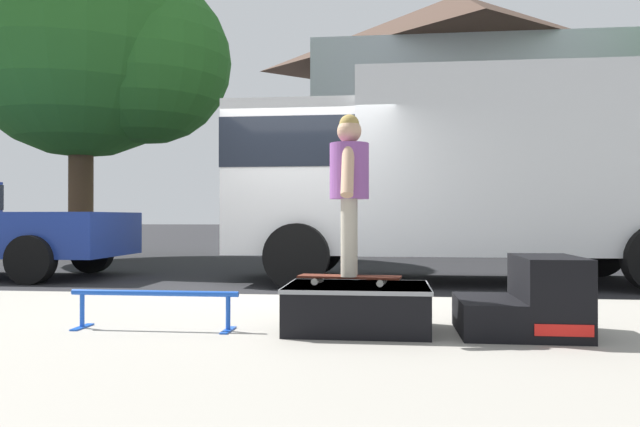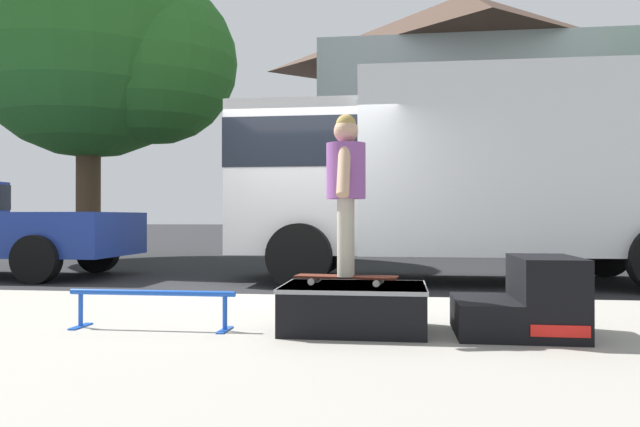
# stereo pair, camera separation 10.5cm
# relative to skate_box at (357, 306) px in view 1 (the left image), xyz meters

# --- Properties ---
(ground_plane) EXTENTS (140.00, 140.00, 0.00)m
(ground_plane) POSITION_rel_skate_box_xyz_m (-0.91, 2.53, -0.31)
(ground_plane) COLOR black
(sidewalk_slab) EXTENTS (50.00, 5.00, 0.12)m
(sidewalk_slab) POSITION_rel_skate_box_xyz_m (-0.91, -0.47, -0.25)
(sidewalk_slab) COLOR gray
(sidewalk_slab) RESTS_ON ground
(skate_box) EXTENTS (1.09, 0.79, 0.35)m
(skate_box) POSITION_rel_skate_box_xyz_m (0.00, 0.00, 0.00)
(skate_box) COLOR black
(skate_box) RESTS_ON sidewalk_slab
(kicker_ramp) EXTENTS (0.88, 0.80, 0.58)m
(kicker_ramp) POSITION_rel_skate_box_xyz_m (1.27, -0.00, 0.05)
(kicker_ramp) COLOR black
(kicker_ramp) RESTS_ON sidewalk_slab
(grind_rail) EXTENTS (1.33, 0.28, 0.30)m
(grind_rail) POSITION_rel_skate_box_xyz_m (-1.56, -0.13, 0.04)
(grind_rail) COLOR blue
(grind_rail) RESTS_ON sidewalk_slab
(skateboard) EXTENTS (0.80, 0.30, 0.07)m
(skateboard) POSITION_rel_skate_box_xyz_m (-0.06, 0.00, 0.22)
(skateboard) COLOR #4C1E14
(skateboard) RESTS_ON skate_box
(skater_kid) EXTENTS (0.30, 0.63, 1.23)m
(skater_kid) POSITION_rel_skate_box_xyz_m (-0.06, 0.00, 0.96)
(skater_kid) COLOR #B7AD99
(skater_kid) RESTS_ON skateboard
(box_truck) EXTENTS (6.91, 2.63, 3.05)m
(box_truck) POSITION_rel_skate_box_xyz_m (1.32, 4.73, 1.39)
(box_truck) COLOR silver
(box_truck) RESTS_ON ground
(street_tree_main) EXTENTS (6.50, 5.91, 8.29)m
(street_tree_main) POSITION_rel_skate_box_xyz_m (-6.58, 8.88, 4.86)
(street_tree_main) COLOR brown
(street_tree_main) RESTS_ON ground
(house_behind) EXTENTS (9.54, 8.22, 8.40)m
(house_behind) POSITION_rel_skate_box_xyz_m (2.58, 15.80, 3.93)
(house_behind) COLOR silver
(house_behind) RESTS_ON ground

